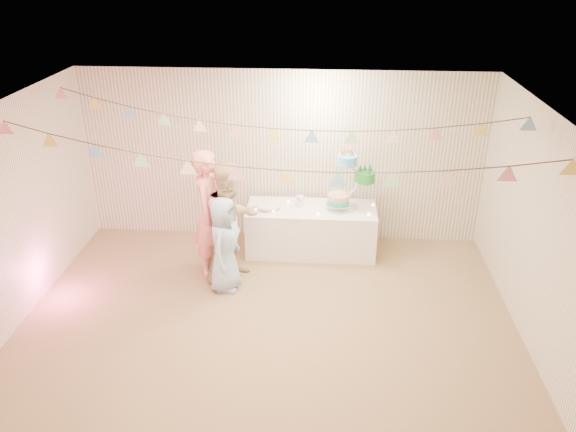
# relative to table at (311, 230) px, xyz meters

# --- Properties ---
(floor) EXTENTS (6.00, 6.00, 0.00)m
(floor) POSITION_rel_table_xyz_m (-0.46, -2.01, -0.35)
(floor) COLOR olive
(floor) RESTS_ON ground
(ceiling) EXTENTS (6.00, 6.00, 0.00)m
(ceiling) POSITION_rel_table_xyz_m (-0.46, -2.01, 2.25)
(ceiling) COLOR white
(ceiling) RESTS_ON ground
(back_wall) EXTENTS (6.00, 6.00, 0.00)m
(back_wall) POSITION_rel_table_xyz_m (-0.46, 0.49, 0.95)
(back_wall) COLOR silver
(back_wall) RESTS_ON ground
(front_wall) EXTENTS (6.00, 6.00, 0.00)m
(front_wall) POSITION_rel_table_xyz_m (-0.46, -4.51, 0.95)
(front_wall) COLOR silver
(front_wall) RESTS_ON ground
(left_wall) EXTENTS (5.00, 5.00, 0.00)m
(left_wall) POSITION_rel_table_xyz_m (-3.46, -2.01, 0.95)
(left_wall) COLOR silver
(left_wall) RESTS_ON ground
(right_wall) EXTENTS (5.00, 5.00, 0.00)m
(right_wall) POSITION_rel_table_xyz_m (2.54, -2.01, 0.95)
(right_wall) COLOR silver
(right_wall) RESTS_ON ground
(table) EXTENTS (1.88, 0.75, 0.71)m
(table) POSITION_rel_table_xyz_m (0.00, 0.00, 0.00)
(table) COLOR white
(table) RESTS_ON floor
(cake_stand) EXTENTS (0.75, 0.44, 0.84)m
(cake_stand) POSITION_rel_table_xyz_m (0.55, 0.05, 0.82)
(cake_stand) COLOR silver
(cake_stand) RESTS_ON table
(cake_bottom) EXTENTS (0.31, 0.31, 0.15)m
(cake_bottom) POSITION_rel_table_xyz_m (0.40, -0.01, 0.48)
(cake_bottom) COLOR #25ADA6
(cake_bottom) RESTS_ON cake_stand
(cake_middle) EXTENTS (0.27, 0.27, 0.22)m
(cake_middle) POSITION_rel_table_xyz_m (0.73, 0.14, 0.75)
(cake_middle) COLOR #1D8828
(cake_middle) RESTS_ON cake_stand
(cake_top_tier) EXTENTS (0.25, 0.25, 0.19)m
(cake_top_tier) POSITION_rel_table_xyz_m (0.49, 0.02, 1.02)
(cake_top_tier) COLOR #4CAEF1
(cake_top_tier) RESTS_ON cake_stand
(platter) EXTENTS (0.37, 0.37, 0.02)m
(platter) POSITION_rel_table_xyz_m (-0.63, -0.05, 0.41)
(platter) COLOR white
(platter) RESTS_ON table
(posy) EXTENTS (0.15, 0.15, 0.17)m
(posy) POSITION_rel_table_xyz_m (-0.17, 0.05, 0.48)
(posy) COLOR white
(posy) RESTS_ON table
(person_adult_a) EXTENTS (0.51, 0.70, 1.79)m
(person_adult_a) POSITION_rel_table_xyz_m (-1.34, -0.68, 0.54)
(person_adult_a) COLOR pink
(person_adult_a) RESTS_ON floor
(person_adult_b) EXTENTS (1.02, 0.99, 1.66)m
(person_adult_b) POSITION_rel_table_xyz_m (-1.05, -0.79, 0.48)
(person_adult_b) COLOR tan
(person_adult_b) RESTS_ON floor
(person_child) EXTENTS (0.51, 0.69, 1.30)m
(person_child) POSITION_rel_table_xyz_m (-1.10, -1.08, 0.30)
(person_child) COLOR #9AB7DA
(person_child) RESTS_ON floor
(bunting_back) EXTENTS (5.60, 1.10, 0.40)m
(bunting_back) POSITION_rel_table_xyz_m (-0.46, -0.91, 2.00)
(bunting_back) COLOR pink
(bunting_back) RESTS_ON ceiling
(bunting_front) EXTENTS (5.60, 0.90, 0.36)m
(bunting_front) POSITION_rel_table_xyz_m (-0.46, -2.21, 1.97)
(bunting_front) COLOR #72A5E5
(bunting_front) RESTS_ON ceiling
(tealight_0) EXTENTS (0.04, 0.04, 0.03)m
(tealight_0) POSITION_rel_table_xyz_m (-0.80, -0.15, 0.37)
(tealight_0) COLOR #FFD88C
(tealight_0) RESTS_ON table
(tealight_1) EXTENTS (0.04, 0.04, 0.03)m
(tealight_1) POSITION_rel_table_xyz_m (-0.35, 0.18, 0.37)
(tealight_1) COLOR #FFD88C
(tealight_1) RESTS_ON table
(tealight_2) EXTENTS (0.04, 0.04, 0.03)m
(tealight_2) POSITION_rel_table_xyz_m (0.10, -0.22, 0.37)
(tealight_2) COLOR #FFD88C
(tealight_2) RESTS_ON table
(tealight_3) EXTENTS (0.04, 0.04, 0.03)m
(tealight_3) POSITION_rel_table_xyz_m (0.35, 0.22, 0.37)
(tealight_3) COLOR #FFD88C
(tealight_3) RESTS_ON table
(tealight_4) EXTENTS (0.04, 0.04, 0.03)m
(tealight_4) POSITION_rel_table_xyz_m (0.82, -0.18, 0.37)
(tealight_4) COLOR #FFD88C
(tealight_4) RESTS_ON table
(tealight_5) EXTENTS (0.04, 0.04, 0.03)m
(tealight_5) POSITION_rel_table_xyz_m (0.90, 0.15, 0.37)
(tealight_5) COLOR #FFD88C
(tealight_5) RESTS_ON table
(tealight_6) EXTENTS (0.04, 0.04, 0.03)m
(tealight_6) POSITION_rel_table_xyz_m (-0.54, -0.16, 0.37)
(tealight_6) COLOR #FFD88C
(tealight_6) RESTS_ON table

